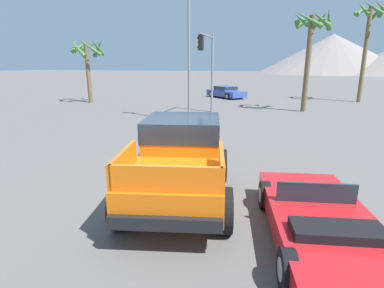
# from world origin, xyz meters

# --- Properties ---
(ground_plane) EXTENTS (320.00, 320.00, 0.00)m
(ground_plane) POSITION_xyz_m (0.00, 0.00, 0.00)
(ground_plane) COLOR #5B5956
(orange_pickup_truck) EXTENTS (3.27, 5.09, 1.95)m
(orange_pickup_truck) POSITION_xyz_m (0.29, -0.03, 1.11)
(orange_pickup_truck) COLOR orange
(orange_pickup_truck) RESTS_ON ground_plane
(red_convertible_car) EXTENTS (2.71, 4.62, 1.01)m
(red_convertible_car) POSITION_xyz_m (3.57, -1.23, 0.40)
(red_convertible_car) COLOR red
(red_convertible_car) RESTS_ON ground_plane
(parked_car_blue) EXTENTS (4.61, 4.31, 1.18)m
(parked_car_blue) POSITION_xyz_m (-3.61, 23.89, 0.60)
(parked_car_blue) COLOR #334C9E
(parked_car_blue) RESTS_ON ground_plane
(traffic_light_main) EXTENTS (0.38, 3.27, 5.33)m
(traffic_light_main) POSITION_xyz_m (-2.57, 12.83, 3.71)
(traffic_light_main) COLOR slate
(traffic_light_main) RESTS_ON ground_plane
(street_lamp_post) EXTENTS (0.90, 0.24, 8.25)m
(street_lamp_post) POSITION_xyz_m (-2.82, 9.78, 4.91)
(street_lamp_post) COLOR slate
(street_lamp_post) RESTS_ON ground_plane
(palm_tree_tall) EXTENTS (2.72, 2.65, 6.91)m
(palm_tree_tall) POSITION_xyz_m (3.78, 16.26, 5.21)
(palm_tree_tall) COLOR brown
(palm_tree_tall) RESTS_ON ground_plane
(palm_tree_short) EXTENTS (3.06, 3.16, 5.55)m
(palm_tree_short) POSITION_xyz_m (-14.26, 16.01, 4.20)
(palm_tree_short) COLOR brown
(palm_tree_short) RESTS_ON ground_plane
(palm_tree_leaning) EXTENTS (2.77, 2.94, 8.60)m
(palm_tree_leaning) POSITION_xyz_m (8.80, 24.12, 6.44)
(palm_tree_leaning) COLOR brown
(palm_tree_leaning) RESTS_ON ground_plane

